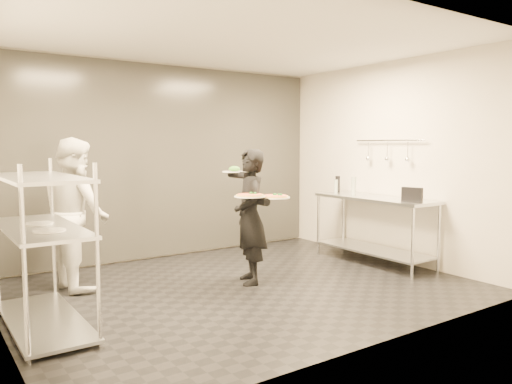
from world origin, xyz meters
TOP-DOWN VIEW (x-y plane):
  - room_shell at (0.00, 1.18)m, footprint 5.00×4.00m
  - pass_rack at (-2.15, -0.00)m, footprint 0.60×1.60m
  - prep_counter at (2.18, 0.00)m, footprint 0.60×1.80m
  - utensil_rail at (2.43, -0.00)m, footprint 0.07×1.20m
  - waiter at (0.19, 0.12)m, footprint 0.56×0.68m
  - chef at (-1.55, 1.10)m, footprint 0.73×0.90m
  - pizza_plate_near at (0.05, -0.08)m, footprint 0.35×0.35m
  - pizza_plate_far at (0.38, -0.10)m, footprint 0.36×0.36m
  - salad_plate at (0.14, 0.39)m, footprint 0.29×0.29m
  - pos_monitor at (2.06, -0.72)m, footprint 0.11×0.27m
  - bottle_green at (2.15, 0.38)m, footprint 0.07×0.07m
  - bottle_clear at (2.21, 0.80)m, footprint 0.06×0.06m
  - bottle_dark at (2.25, 0.80)m, footprint 0.07×0.07m

SIDE VIEW (x-z plane):
  - prep_counter at x=2.18m, z-range 0.17..1.09m
  - pass_rack at x=-2.15m, z-range 0.02..1.52m
  - waiter at x=0.19m, z-range 0.00..1.59m
  - chef at x=-1.55m, z-range 0.00..1.72m
  - pos_monitor at x=2.06m, z-range 0.92..1.11m
  - bottle_clear at x=2.21m, z-range 0.92..1.11m
  - pizza_plate_far at x=0.38m, z-range 1.01..1.07m
  - bottle_dark at x=2.25m, z-range 0.92..1.17m
  - bottle_green at x=2.15m, z-range 0.92..1.18m
  - pizza_plate_near at x=0.05m, z-range 1.04..1.10m
  - salad_plate at x=0.14m, z-range 1.30..1.37m
  - room_shell at x=0.00m, z-range 0.00..2.80m
  - utensil_rail at x=2.43m, z-range 1.39..1.70m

